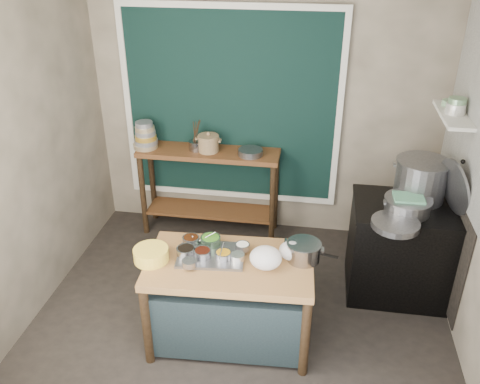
% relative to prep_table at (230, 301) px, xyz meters
% --- Properties ---
extents(floor, '(3.50, 3.00, 0.02)m').
position_rel_prep_table_xyz_m(floor, '(0.05, 0.30, -0.39)').
color(floor, black).
rests_on(floor, ground).
extents(back_wall, '(3.50, 0.02, 2.80)m').
position_rel_prep_table_xyz_m(back_wall, '(0.05, 1.81, 1.02)').
color(back_wall, gray).
rests_on(back_wall, floor).
extents(left_wall, '(0.02, 3.00, 2.80)m').
position_rel_prep_table_xyz_m(left_wall, '(-1.71, 0.30, 1.02)').
color(left_wall, gray).
rests_on(left_wall, floor).
extents(curtain_panel, '(2.10, 0.02, 1.90)m').
position_rel_prep_table_xyz_m(curtain_panel, '(-0.30, 1.77, 0.98)').
color(curtain_panel, black).
rests_on(curtain_panel, back_wall).
extents(curtain_frame, '(2.22, 0.03, 2.02)m').
position_rel_prep_table_xyz_m(curtain_frame, '(-0.30, 1.76, 0.98)').
color(curtain_frame, beige).
rests_on(curtain_frame, back_wall).
extents(soot_patch, '(0.01, 1.30, 1.30)m').
position_rel_prep_table_xyz_m(soot_patch, '(1.79, 0.95, 0.32)').
color(soot_patch, black).
rests_on(soot_patch, right_wall).
extents(wall_shelf, '(0.22, 0.70, 0.03)m').
position_rel_prep_table_xyz_m(wall_shelf, '(1.68, 1.15, 1.23)').
color(wall_shelf, beige).
rests_on(wall_shelf, right_wall).
extents(prep_table, '(1.29, 0.79, 0.75)m').
position_rel_prep_table_xyz_m(prep_table, '(0.00, 0.00, 0.00)').
color(prep_table, olive).
rests_on(prep_table, floor).
extents(back_counter, '(1.45, 0.40, 0.95)m').
position_rel_prep_table_xyz_m(back_counter, '(-0.50, 1.58, 0.10)').
color(back_counter, brown).
rests_on(back_counter, floor).
extents(stove_block, '(0.90, 0.68, 0.85)m').
position_rel_prep_table_xyz_m(stove_block, '(1.40, 0.85, 0.05)').
color(stove_block, black).
rests_on(stove_block, floor).
extents(stove_top, '(0.92, 0.69, 0.03)m').
position_rel_prep_table_xyz_m(stove_top, '(1.40, 0.85, 0.49)').
color(stove_top, black).
rests_on(stove_top, stove_block).
extents(condiment_tray, '(0.53, 0.40, 0.02)m').
position_rel_prep_table_xyz_m(condiment_tray, '(-0.15, 0.04, 0.39)').
color(condiment_tray, gray).
rests_on(condiment_tray, prep_table).
extents(condiment_bowls, '(0.54, 0.44, 0.06)m').
position_rel_prep_table_xyz_m(condiment_bowls, '(-0.19, 0.07, 0.42)').
color(condiment_bowls, gray).
rests_on(condiment_bowls, condiment_tray).
extents(yellow_basin, '(0.31, 0.31, 0.10)m').
position_rel_prep_table_xyz_m(yellow_basin, '(-0.58, -0.07, 0.43)').
color(yellow_basin, gold).
rests_on(yellow_basin, prep_table).
extents(saucepan, '(0.32, 0.32, 0.15)m').
position_rel_prep_table_xyz_m(saucepan, '(0.54, 0.12, 0.45)').
color(saucepan, gray).
rests_on(saucepan, prep_table).
extents(plastic_bag_a, '(0.28, 0.26, 0.18)m').
position_rel_prep_table_xyz_m(plastic_bag_a, '(0.27, -0.03, 0.46)').
color(plastic_bag_a, white).
rests_on(plastic_bag_a, prep_table).
extents(plastic_bag_b, '(0.24, 0.22, 0.15)m').
position_rel_prep_table_xyz_m(plastic_bag_b, '(0.46, 0.11, 0.45)').
color(plastic_bag_b, white).
rests_on(plastic_bag_b, prep_table).
extents(bowl_stack, '(0.25, 0.25, 0.28)m').
position_rel_prep_table_xyz_m(bowl_stack, '(-1.15, 1.55, 0.70)').
color(bowl_stack, tan).
rests_on(bowl_stack, back_counter).
extents(utensil_cup, '(0.18, 0.18, 0.10)m').
position_rel_prep_table_xyz_m(utensil_cup, '(-0.62, 1.58, 0.62)').
color(utensil_cup, gray).
rests_on(utensil_cup, back_counter).
extents(ceramic_crock, '(0.25, 0.25, 0.15)m').
position_rel_prep_table_xyz_m(ceramic_crock, '(-0.50, 1.56, 0.65)').
color(ceramic_crock, olive).
rests_on(ceramic_crock, back_counter).
extents(wide_bowl, '(0.30, 0.30, 0.06)m').
position_rel_prep_table_xyz_m(wide_bowl, '(-0.06, 1.53, 0.61)').
color(wide_bowl, gray).
rests_on(wide_bowl, back_counter).
extents(stock_pot, '(0.46, 0.46, 0.36)m').
position_rel_prep_table_xyz_m(stock_pot, '(1.48, 1.00, 0.68)').
color(stock_pot, gray).
rests_on(stock_pot, stove_top).
extents(pot_lid, '(0.24, 0.50, 0.47)m').
position_rel_prep_table_xyz_m(pot_lid, '(1.71, 0.80, 0.74)').
color(pot_lid, gray).
rests_on(pot_lid, stove_top).
extents(steamer, '(0.49, 0.49, 0.13)m').
position_rel_prep_table_xyz_m(steamer, '(1.36, 0.74, 0.57)').
color(steamer, gray).
rests_on(steamer, stove_top).
extents(green_cloth, '(0.25, 0.19, 0.02)m').
position_rel_prep_table_xyz_m(green_cloth, '(1.36, 0.74, 0.64)').
color(green_cloth, '#4A8664').
rests_on(green_cloth, steamer).
extents(shallow_pan, '(0.50, 0.50, 0.05)m').
position_rel_prep_table_xyz_m(shallow_pan, '(1.24, 0.49, 0.53)').
color(shallow_pan, gray).
rests_on(shallow_pan, stove_top).
extents(shelf_bowl_stack, '(0.16, 0.16, 0.13)m').
position_rel_prep_table_xyz_m(shelf_bowl_stack, '(1.68, 1.14, 1.30)').
color(shelf_bowl_stack, silver).
rests_on(shelf_bowl_stack, wall_shelf).
extents(shelf_bowl_green, '(0.17, 0.17, 0.05)m').
position_rel_prep_table_xyz_m(shelf_bowl_green, '(1.68, 1.34, 1.26)').
color(shelf_bowl_green, gray).
rests_on(shelf_bowl_green, wall_shelf).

